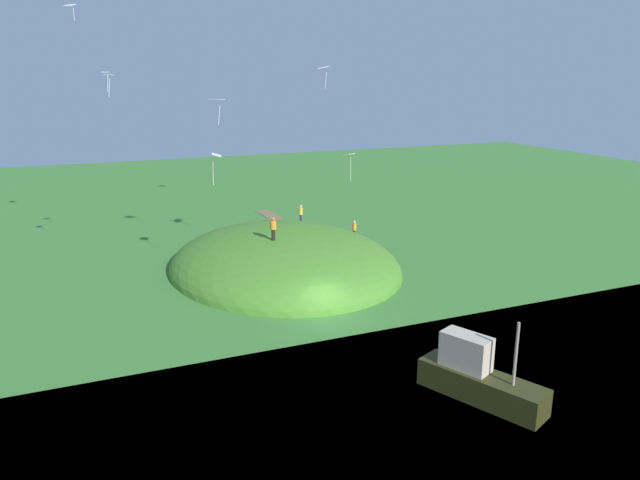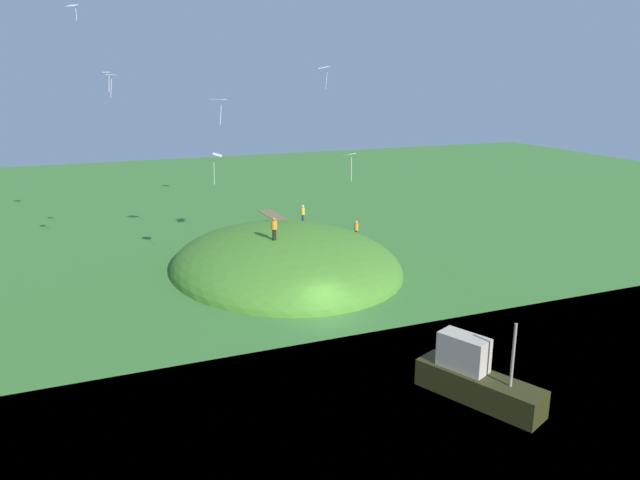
% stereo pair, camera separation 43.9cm
% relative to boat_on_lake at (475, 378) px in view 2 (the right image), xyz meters
% --- Properties ---
extents(ground_plane, '(160.00, 160.00, 0.00)m').
position_rel_boat_on_lake_xyz_m(ground_plane, '(12.04, 2.61, -1.08)').
color(ground_plane, '#3A742F').
extents(grass_hill, '(21.58, 18.22, 6.10)m').
position_rel_boat_on_lake_xyz_m(grass_hill, '(22.76, 1.87, -1.08)').
color(grass_hill, '#457F27').
rests_on(grass_hill, ground_plane).
extents(dirt_path, '(17.24, 2.39, 0.04)m').
position_rel_boat_on_lake_xyz_m(dirt_path, '(35.27, -3.12, -1.06)').
color(dirt_path, brown).
rests_on(dirt_path, ground_plane).
extents(boat_on_lake, '(6.34, 4.03, 4.45)m').
position_rel_boat_on_lake_xyz_m(boat_on_lake, '(0.00, 0.00, 0.00)').
color(boat_on_lake, '#2C2D11').
rests_on(boat_on_lake, lake_water).
extents(person_on_hilltop, '(0.55, 0.55, 1.78)m').
position_rel_boat_on_lake_xyz_m(person_on_hilltop, '(20.80, 3.36, 2.99)').
color(person_on_hilltop, black).
rests_on(person_on_hilltop, grass_hill).
extents(person_walking_path, '(0.52, 0.52, 1.82)m').
position_rel_boat_on_lake_xyz_m(person_walking_path, '(30.68, -2.60, 1.51)').
color(person_walking_path, '#262750').
rests_on(person_walking_path, grass_hill).
extents(person_watching_kites, '(0.53, 0.53, 1.78)m').
position_rel_boat_on_lake_xyz_m(person_watching_kites, '(28.51, -7.20, 0.05)').
color(person_watching_kites, '#273749').
rests_on(person_watching_kites, ground_plane).
extents(kite_0, '(0.93, 0.93, 1.15)m').
position_rel_boat_on_lake_xyz_m(kite_0, '(29.06, 15.90, 18.85)').
color(kite_0, white).
extents(kite_1, '(1.27, 0.96, 1.49)m').
position_rel_boat_on_lake_xyz_m(kite_1, '(17.88, 0.62, 14.44)').
color(kite_1, silver).
extents(kite_3, '(0.90, 0.99, 2.04)m').
position_rel_boat_on_lake_xyz_m(kite_3, '(17.86, -1.51, 8.35)').
color(kite_3, white).
extents(kite_4, '(1.31, 1.30, 1.98)m').
position_rel_boat_on_lake_xyz_m(kite_4, '(25.48, 6.17, 12.10)').
color(kite_4, white).
extents(kite_6, '(0.73, 0.76, 1.60)m').
position_rel_boat_on_lake_xyz_m(kite_6, '(25.34, 13.86, 13.84)').
color(kite_6, white).
extents(kite_7, '(1.08, 0.86, 2.31)m').
position_rel_boat_on_lake_xyz_m(kite_7, '(21.32, 7.36, 8.35)').
color(kite_7, white).
extents(kite_8, '(0.75, 0.57, 1.28)m').
position_rel_boat_on_lake_xyz_m(kite_8, '(21.42, 14.38, 14.08)').
color(kite_8, silver).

